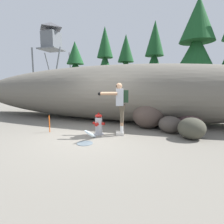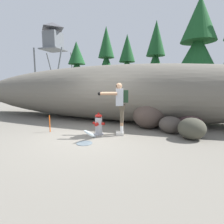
{
  "view_description": "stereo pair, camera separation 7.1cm",
  "coord_description": "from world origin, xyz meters",
  "px_view_note": "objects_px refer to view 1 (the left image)",
  "views": [
    {
      "loc": [
        2.52,
        -4.93,
        1.62
      ],
      "look_at": [
        0.56,
        0.64,
        0.75
      ],
      "focal_mm": 27.95,
      "sensor_mm": 36.0,
      "label": 1
    },
    {
      "loc": [
        2.59,
        -4.9,
        1.62
      ],
      "look_at": [
        0.56,
        0.64,
        0.75
      ],
      "focal_mm": 27.95,
      "sensor_mm": 36.0,
      "label": 2
    }
  ],
  "objects_px": {
    "boulder_small": "(170,124)",
    "watchtower": "(51,42)",
    "boulder_large": "(149,115)",
    "boulder_outlier": "(192,128)",
    "boulder_mid": "(187,119)",
    "survey_stake": "(49,124)",
    "fire_hydrant": "(99,125)",
    "utility_worker": "(120,102)"
  },
  "relations": [
    {
      "from": "boulder_small",
      "to": "boulder_outlier",
      "type": "relative_size",
      "value": 0.98
    },
    {
      "from": "fire_hydrant",
      "to": "survey_stake",
      "type": "xyz_separation_m",
      "value": [
        -1.78,
        -0.29,
        -0.04
      ]
    },
    {
      "from": "boulder_small",
      "to": "watchtower",
      "type": "xyz_separation_m",
      "value": [
        -13.06,
        10.61,
        6.19
      ]
    },
    {
      "from": "survey_stake",
      "to": "boulder_large",
      "type": "bearing_deg",
      "value": 29.61
    },
    {
      "from": "boulder_small",
      "to": "watchtower",
      "type": "bearing_deg",
      "value": 140.92
    },
    {
      "from": "fire_hydrant",
      "to": "boulder_mid",
      "type": "bearing_deg",
      "value": 33.91
    },
    {
      "from": "survey_stake",
      "to": "fire_hydrant",
      "type": "bearing_deg",
      "value": 9.27
    },
    {
      "from": "boulder_mid",
      "to": "watchtower",
      "type": "height_order",
      "value": "watchtower"
    },
    {
      "from": "utility_worker",
      "to": "watchtower",
      "type": "relative_size",
      "value": 0.2
    },
    {
      "from": "utility_worker",
      "to": "watchtower",
      "type": "distance_m",
      "value": 17.06
    },
    {
      "from": "boulder_large",
      "to": "fire_hydrant",
      "type": "bearing_deg",
      "value": -133.17
    },
    {
      "from": "utility_worker",
      "to": "watchtower",
      "type": "height_order",
      "value": "watchtower"
    },
    {
      "from": "fire_hydrant",
      "to": "survey_stake",
      "type": "relative_size",
      "value": 1.24
    },
    {
      "from": "utility_worker",
      "to": "survey_stake",
      "type": "distance_m",
      "value": 2.63
    },
    {
      "from": "boulder_large",
      "to": "boulder_small",
      "type": "xyz_separation_m",
      "value": [
        0.82,
        -0.49,
        -0.2
      ]
    },
    {
      "from": "boulder_large",
      "to": "watchtower",
      "type": "distance_m",
      "value": 16.97
    },
    {
      "from": "survey_stake",
      "to": "boulder_outlier",
      "type": "bearing_deg",
      "value": 9.6
    },
    {
      "from": "boulder_large",
      "to": "boulder_outlier",
      "type": "xyz_separation_m",
      "value": [
        1.46,
        -1.04,
        -0.16
      ]
    },
    {
      "from": "boulder_outlier",
      "to": "survey_stake",
      "type": "relative_size",
      "value": 1.38
    },
    {
      "from": "fire_hydrant",
      "to": "boulder_mid",
      "type": "height_order",
      "value": "fire_hydrant"
    },
    {
      "from": "fire_hydrant",
      "to": "watchtower",
      "type": "xyz_separation_m",
      "value": [
        -10.79,
        11.66,
        6.15
      ]
    },
    {
      "from": "boulder_large",
      "to": "boulder_mid",
      "type": "distance_m",
      "value": 1.49
    },
    {
      "from": "boulder_small",
      "to": "boulder_outlier",
      "type": "bearing_deg",
      "value": -40.86
    },
    {
      "from": "boulder_mid",
      "to": "survey_stake",
      "type": "xyz_separation_m",
      "value": [
        -4.67,
        -2.23,
        -0.06
      ]
    },
    {
      "from": "utility_worker",
      "to": "survey_stake",
      "type": "height_order",
      "value": "utility_worker"
    },
    {
      "from": "boulder_small",
      "to": "watchtower",
      "type": "height_order",
      "value": "watchtower"
    },
    {
      "from": "watchtower",
      "to": "utility_worker",
      "type": "bearing_deg",
      "value": -44.95
    },
    {
      "from": "boulder_large",
      "to": "boulder_outlier",
      "type": "relative_size",
      "value": 1.54
    },
    {
      "from": "boulder_mid",
      "to": "boulder_outlier",
      "type": "distance_m",
      "value": 1.44
    },
    {
      "from": "fire_hydrant",
      "to": "watchtower",
      "type": "bearing_deg",
      "value": 132.78
    },
    {
      "from": "boulder_small",
      "to": "survey_stake",
      "type": "relative_size",
      "value": 1.35
    },
    {
      "from": "boulder_outlier",
      "to": "boulder_mid",
      "type": "bearing_deg",
      "value": 91.09
    },
    {
      "from": "fire_hydrant",
      "to": "utility_worker",
      "type": "height_order",
      "value": "utility_worker"
    },
    {
      "from": "utility_worker",
      "to": "boulder_outlier",
      "type": "distance_m",
      "value": 2.39
    },
    {
      "from": "boulder_outlier",
      "to": "boulder_large",
      "type": "bearing_deg",
      "value": 144.46
    },
    {
      "from": "fire_hydrant",
      "to": "survey_stake",
      "type": "bearing_deg",
      "value": -170.73
    },
    {
      "from": "fire_hydrant",
      "to": "boulder_mid",
      "type": "xyz_separation_m",
      "value": [
        2.88,
        1.94,
        0.02
      ]
    },
    {
      "from": "boulder_outlier",
      "to": "watchtower",
      "type": "height_order",
      "value": "watchtower"
    },
    {
      "from": "boulder_mid",
      "to": "boulder_small",
      "type": "xyz_separation_m",
      "value": [
        -0.61,
        -0.88,
        -0.07
      ]
    },
    {
      "from": "utility_worker",
      "to": "boulder_small",
      "type": "bearing_deg",
      "value": -170.75
    },
    {
      "from": "fire_hydrant",
      "to": "boulder_small",
      "type": "relative_size",
      "value": 0.92
    },
    {
      "from": "boulder_large",
      "to": "boulder_mid",
      "type": "height_order",
      "value": "boulder_large"
    }
  ]
}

